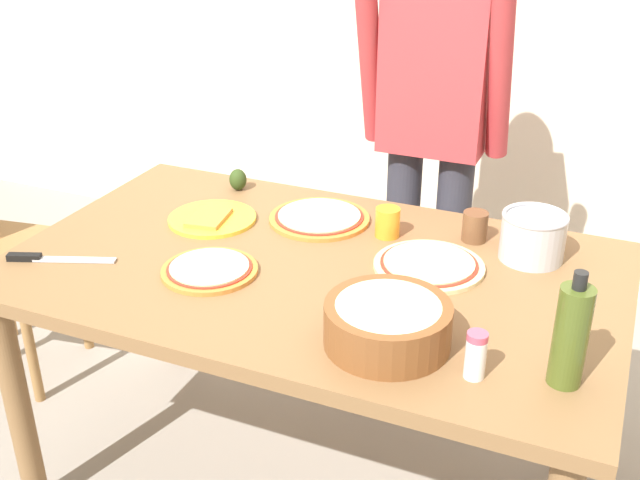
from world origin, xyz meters
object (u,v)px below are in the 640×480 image
at_px(dining_table, 313,294).
at_px(pizza_cooked_on_tray, 319,218).
at_px(pizza_raw_on_board, 429,265).
at_px(pizza_second_cooked, 210,269).
at_px(person_cook, 433,123).
at_px(steel_pot, 533,236).
at_px(popcorn_bowl, 388,320).
at_px(cup_small_brown, 475,226).
at_px(cup_orange, 388,222).
at_px(chef_knife, 48,258).
at_px(olive_oil_bottle, 571,335).
at_px(plate_with_slice, 212,218).
at_px(salt_shaker, 476,355).
at_px(avocado, 238,180).

bearing_deg(dining_table, pizza_cooked_on_tray, 109.64).
xyz_separation_m(pizza_raw_on_board, pizza_second_cooked, (-0.52, -0.25, -0.00)).
relative_size(dining_table, pizza_raw_on_board, 5.50).
height_order(person_cook, steel_pot, person_cook).
xyz_separation_m(pizza_raw_on_board, popcorn_bowl, (0.01, -0.38, 0.05)).
bearing_deg(dining_table, person_cook, 82.17).
bearing_deg(person_cook, pizza_second_cooked, -110.19).
distance_m(pizza_cooked_on_tray, cup_small_brown, 0.45).
bearing_deg(pizza_cooked_on_tray, dining_table, -70.36).
bearing_deg(cup_orange, pizza_raw_on_board, -40.70).
relative_size(pizza_raw_on_board, chef_knife, 1.04).
xyz_separation_m(dining_table, pizza_second_cooked, (-0.23, -0.15, 0.10)).
bearing_deg(dining_table, olive_oil_bottle, -21.25).
bearing_deg(steel_pot, pizza_raw_on_board, -145.35).
xyz_separation_m(pizza_cooked_on_tray, steel_pot, (0.62, 0.00, 0.06)).
bearing_deg(plate_with_slice, person_cook, 51.85).
xyz_separation_m(pizza_cooked_on_tray, popcorn_bowl, (0.39, -0.54, 0.05)).
xyz_separation_m(pizza_second_cooked, cup_orange, (0.35, 0.39, 0.03)).
bearing_deg(popcorn_bowl, pizza_raw_on_board, 91.92).
relative_size(dining_table, steel_pot, 9.22).
bearing_deg(pizza_cooked_on_tray, cup_orange, -4.89).
relative_size(steel_pot, cup_small_brown, 2.04).
xyz_separation_m(person_cook, pizza_second_cooked, (-0.33, -0.90, -0.17)).
bearing_deg(cup_orange, pizza_cooked_on_tray, 175.11).
xyz_separation_m(pizza_cooked_on_tray, olive_oil_bottle, (0.77, -0.53, 0.10)).
height_order(cup_orange, chef_knife, cup_orange).
bearing_deg(chef_knife, dining_table, 21.42).
xyz_separation_m(popcorn_bowl, salt_shaker, (0.20, -0.04, -0.01)).
xyz_separation_m(steel_pot, chef_knife, (-1.18, -0.52, -0.06)).
bearing_deg(cup_orange, cup_small_brown, 16.75).
xyz_separation_m(pizza_cooked_on_tray, pizza_second_cooked, (-0.13, -0.41, -0.00)).
xyz_separation_m(popcorn_bowl, olive_oil_bottle, (0.38, 0.01, 0.05)).
bearing_deg(popcorn_bowl, cup_orange, 108.74).
xyz_separation_m(dining_table, chef_knife, (-0.66, -0.26, 0.10)).
height_order(dining_table, steel_pot, steel_pot).
height_order(cup_small_brown, avocado, cup_small_brown).
xyz_separation_m(popcorn_bowl, chef_knife, (-0.96, 0.02, -0.05)).
xyz_separation_m(chef_knife, avocado, (0.23, 0.64, 0.03)).
bearing_deg(steel_pot, cup_orange, -176.92).
relative_size(popcorn_bowl, salt_shaker, 2.64).
distance_m(pizza_raw_on_board, cup_small_brown, 0.22).
distance_m(pizza_raw_on_board, cup_orange, 0.22).
bearing_deg(pizza_cooked_on_tray, chef_knife, -137.34).
bearing_deg(dining_table, cup_orange, 62.90).
distance_m(pizza_second_cooked, cup_orange, 0.53).
height_order(pizza_second_cooked, cup_orange, cup_orange).
bearing_deg(cup_small_brown, person_cook, 119.75).
bearing_deg(pizza_cooked_on_tray, salt_shaker, -44.12).
bearing_deg(chef_knife, cup_small_brown, 29.38).
distance_m(pizza_cooked_on_tray, salt_shaker, 0.83).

